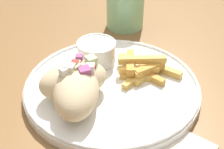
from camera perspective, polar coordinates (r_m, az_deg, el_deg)
table at (r=0.60m, az=-3.55°, el=-8.01°), size 1.16×1.16×0.75m
plate at (r=0.52m, az=0.00°, el=-2.16°), size 0.29×0.29×0.02m
pita_sandwich_near at (r=0.47m, az=-6.54°, el=-2.80°), size 0.13×0.14×0.06m
pita_sandwich_far at (r=0.49m, az=-7.01°, el=-0.97°), size 0.12×0.10×0.06m
fries_pile at (r=0.54m, az=5.53°, el=1.03°), size 0.10×0.11×0.03m
sauce_ramekin at (r=0.56m, az=-2.86°, el=4.28°), size 0.07×0.07×0.04m
water_glass at (r=0.71m, az=2.46°, el=13.11°), size 0.08×0.08×0.13m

